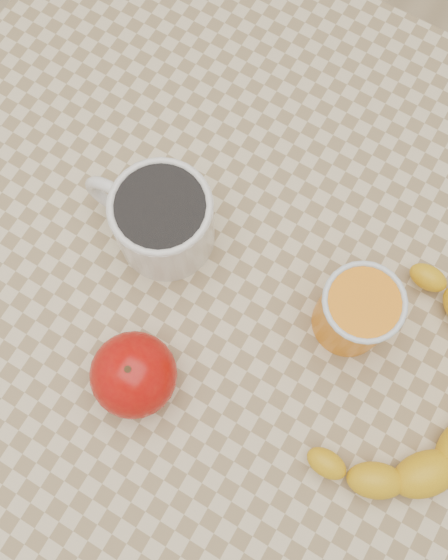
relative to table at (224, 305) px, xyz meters
The scene contains 6 objects.
ground 0.66m from the table, ahead, with size 3.00×3.00×0.00m, color tan.
table is the anchor object (origin of this frame).
coffee_mug 0.16m from the table, 169.05° to the left, with size 0.14×0.11×0.09m.
orange_juice_glass 0.19m from the table, 13.19° to the left, with size 0.08×0.08×0.09m.
apple 0.18m from the table, 100.39° to the right, with size 0.09×0.09×0.08m.
banana 0.24m from the table, ahead, with size 0.25×0.32×0.05m, color yellow, non-canonical shape.
Camera 1 is at (0.09, -0.15, 1.37)m, focal length 40.00 mm.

